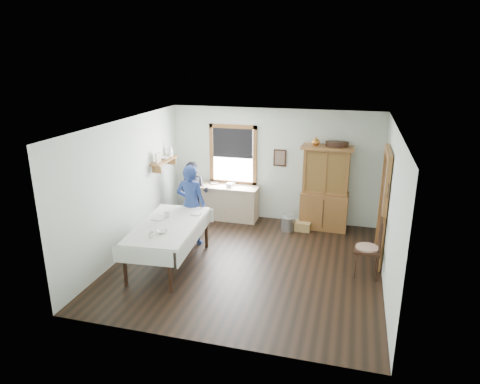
% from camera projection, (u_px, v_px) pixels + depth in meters
% --- Properties ---
extents(room, '(5.01, 5.01, 2.70)m').
position_uv_depth(room, '(248.00, 198.00, 7.91)').
color(room, black).
rests_on(room, ground).
extents(window, '(1.18, 0.07, 1.48)m').
position_uv_depth(window, '(233.00, 152.00, 10.33)').
color(window, white).
rests_on(window, room).
extents(doorway, '(0.09, 1.14, 2.22)m').
position_uv_depth(doorway, '(384.00, 204.00, 8.14)').
color(doorway, '#483B33').
rests_on(doorway, room).
extents(wall_shelf, '(0.24, 1.00, 0.44)m').
position_uv_depth(wall_shelf, '(165.00, 159.00, 9.84)').
color(wall_shelf, '#955D2E').
rests_on(wall_shelf, room).
extents(framed_picture, '(0.30, 0.04, 0.40)m').
position_uv_depth(framed_picture, '(280.00, 158.00, 10.07)').
color(framed_picture, '#371D13').
rests_on(framed_picture, room).
extents(rug_beater, '(0.01, 0.27, 0.27)m').
position_uv_depth(rug_beater, '(388.00, 184.00, 7.47)').
color(rug_beater, black).
rests_on(rug_beater, room).
extents(work_counter, '(1.47, 0.56, 0.84)m').
position_uv_depth(work_counter, '(229.00, 202.00, 10.46)').
color(work_counter, tan).
rests_on(work_counter, room).
extents(china_hutch, '(1.15, 0.57, 1.95)m').
position_uv_depth(china_hutch, '(325.00, 188.00, 9.72)').
color(china_hutch, '#955D2E').
rests_on(china_hutch, room).
extents(dining_table, '(1.27, 2.19, 0.85)m').
position_uv_depth(dining_table, '(169.00, 245.00, 8.14)').
color(dining_table, silver).
rests_on(dining_table, room).
extents(spindle_chair, '(0.54, 0.54, 1.11)m').
position_uv_depth(spindle_chair, '(368.00, 247.00, 7.74)').
color(spindle_chair, '#371D13').
rests_on(spindle_chair, room).
extents(pail, '(0.31, 0.31, 0.32)m').
position_uv_depth(pail, '(288.00, 224.00, 9.84)').
color(pail, '#9A9CA2').
rests_on(pail, room).
extents(wicker_basket, '(0.36, 0.27, 0.21)m').
position_uv_depth(wicker_basket, '(303.00, 226.00, 9.84)').
color(wicker_basket, tan).
rests_on(wicker_basket, room).
extents(woman_blue, '(0.59, 0.39, 1.61)m').
position_uv_depth(woman_blue, '(191.00, 208.00, 8.99)').
color(woman_blue, navy).
rests_on(woman_blue, room).
extents(figure_dark, '(0.72, 0.59, 1.36)m').
position_uv_depth(figure_dark, '(194.00, 194.00, 10.25)').
color(figure_dark, black).
rests_on(figure_dark, room).
extents(table_cup_a, '(0.13, 0.13, 0.09)m').
position_uv_depth(table_cup_a, '(167.00, 215.00, 8.36)').
color(table_cup_a, white).
rests_on(table_cup_a, dining_table).
extents(table_cup_b, '(0.13, 0.13, 0.10)m').
position_uv_depth(table_cup_b, '(151.00, 235.00, 7.41)').
color(table_cup_b, white).
rests_on(table_cup_b, dining_table).
extents(table_bowl, '(0.28, 0.28, 0.05)m').
position_uv_depth(table_bowl, '(162.00, 231.00, 7.61)').
color(table_bowl, white).
rests_on(table_bowl, dining_table).
extents(counter_book, '(0.27, 0.29, 0.02)m').
position_uv_depth(counter_book, '(210.00, 183.00, 10.54)').
color(counter_book, '#715B4B').
rests_on(counter_book, work_counter).
extents(counter_bowl, '(0.24, 0.24, 0.06)m').
position_uv_depth(counter_bowl, '(232.00, 184.00, 10.41)').
color(counter_bowl, white).
rests_on(counter_bowl, work_counter).
extents(shelf_bowl, '(0.22, 0.22, 0.05)m').
position_uv_depth(shelf_bowl, '(165.00, 158.00, 9.85)').
color(shelf_bowl, white).
rests_on(shelf_bowl, wall_shelf).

